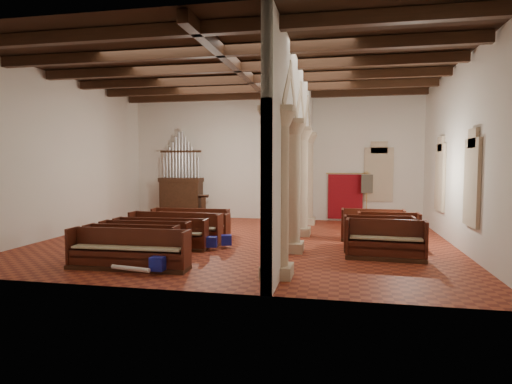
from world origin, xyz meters
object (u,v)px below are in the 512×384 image
(pipe_organ, at_px, (181,190))
(nave_pew_0, at_px, (128,256))
(processional_banner, at_px, (366,205))
(lectern, at_px, (203,209))
(aisle_pew_0, at_px, (385,246))

(pipe_organ, distance_m, nave_pew_0, 10.31)
(processional_banner, height_order, nave_pew_0, processional_banner)
(nave_pew_0, bearing_deg, lectern, 95.55)
(pipe_organ, height_order, processional_banner, pipe_organ)
(lectern, relative_size, aisle_pew_0, 0.54)
(processional_banner, relative_size, aisle_pew_0, 1.06)
(lectern, height_order, nave_pew_0, lectern)
(pipe_organ, bearing_deg, lectern, -7.99)
(pipe_organ, xyz_separation_m, processional_banner, (8.95, -0.01, -0.57))
(aisle_pew_0, bearing_deg, pipe_organ, 143.90)
(pipe_organ, bearing_deg, aisle_pew_0, -39.56)
(lectern, bearing_deg, pipe_organ, 147.87)
(pipe_organ, xyz_separation_m, lectern, (1.20, -0.17, -0.87))
(lectern, height_order, aisle_pew_0, lectern)
(pipe_organ, bearing_deg, nave_pew_0, -76.50)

